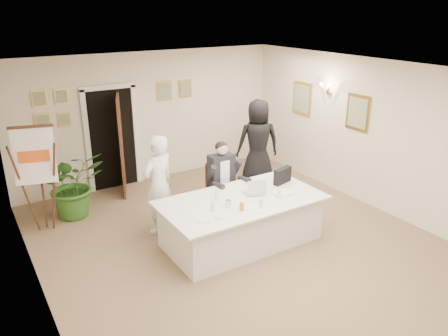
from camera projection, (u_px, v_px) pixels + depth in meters
name	position (u px, v px, depth m)	size (l,w,h in m)	color
floor	(240.00, 244.00, 7.18)	(7.00, 7.00, 0.00)	brown
ceiling	(242.00, 71.00, 6.20)	(6.00, 7.00, 0.02)	white
wall_back	(151.00, 117.00, 9.47)	(6.00, 0.10, 2.80)	#F4E8CE
wall_left	(33.00, 209.00, 5.20)	(0.10, 7.00, 2.80)	#F4E8CE
wall_right	(373.00, 135.00, 8.18)	(0.10, 7.00, 2.80)	#F4E8CE
doorway	(115.00, 141.00, 9.02)	(1.14, 0.86, 2.20)	black
pictures_back_wall	(113.00, 101.00, 8.89)	(3.40, 0.06, 0.80)	gold
pictures_right_wall	(328.00, 105.00, 9.00)	(0.06, 2.20, 0.80)	gold
wall_sconce	(327.00, 88.00, 8.84)	(0.20, 0.30, 0.24)	gold
conference_table	(241.00, 220.00, 7.11)	(2.61, 1.40, 0.78)	silver
seated_man	(223.00, 180.00, 7.85)	(0.63, 0.67, 1.46)	black
flip_chart	(40.00, 185.00, 7.30)	(0.67, 0.49, 1.86)	#361F11
standing_man	(159.00, 185.00, 7.32)	(0.63, 0.41, 1.72)	silver
standing_woman	(258.00, 142.00, 9.34)	(0.91, 0.59, 1.86)	black
potted_palm	(73.00, 184.00, 7.96)	(1.11, 0.97, 1.24)	#2E6020
laptop	(253.00, 186.00, 7.14)	(0.31, 0.34, 0.28)	#B7BABC
laptop_bag	(282.00, 176.00, 7.56)	(0.39, 0.11, 0.27)	black
paper_stack	(283.00, 193.00, 7.15)	(0.31, 0.21, 0.03)	white
plate_left	(203.00, 219.00, 6.29)	(0.22, 0.22, 0.01)	white
plate_mid	(222.00, 215.00, 6.41)	(0.23, 0.23, 0.01)	white
plate_near	(257.00, 210.00, 6.58)	(0.23, 0.23, 0.01)	white
glass_a	(213.00, 207.00, 6.55)	(0.06, 0.06, 0.14)	silver
glass_b	(261.00, 203.00, 6.68)	(0.06, 0.06, 0.14)	silver
glass_c	(279.00, 194.00, 6.99)	(0.07, 0.07, 0.14)	silver
glass_d	(217.00, 195.00, 6.97)	(0.07, 0.07, 0.14)	silver
oj_glass	(242.00, 206.00, 6.57)	(0.07, 0.07, 0.13)	#FB5C15
steel_jug	(228.00, 204.00, 6.68)	(0.09, 0.09, 0.11)	silver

